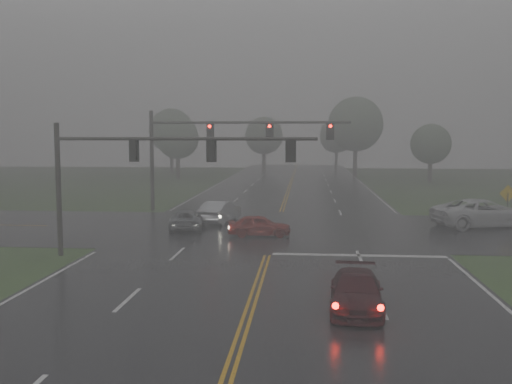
# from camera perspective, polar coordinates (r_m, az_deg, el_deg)

# --- Properties ---
(ground) EXTENTS (180.00, 180.00, 0.00)m
(ground) POSITION_cam_1_polar(r_m,az_deg,el_deg) (14.92, -2.72, -17.73)
(ground) COLOR #2F4B20
(ground) RESTS_ON ground
(main_road) EXTENTS (18.00, 160.00, 0.02)m
(main_road) POSITION_cam_1_polar(r_m,az_deg,el_deg) (34.13, 1.82, -4.30)
(main_road) COLOR black
(main_road) RESTS_ON ground
(cross_street) EXTENTS (120.00, 14.00, 0.02)m
(cross_street) POSITION_cam_1_polar(r_m,az_deg,el_deg) (36.10, 2.00, -3.75)
(cross_street) COLOR black
(cross_street) RESTS_ON ground
(stop_bar) EXTENTS (8.50, 0.50, 0.01)m
(stop_bar) POSITION_cam_1_polar(r_m,az_deg,el_deg) (28.70, 10.24, -6.31)
(stop_bar) COLOR silver
(stop_bar) RESTS_ON ground
(sedan_maroon) EXTENTS (2.02, 4.41, 1.25)m
(sedan_maroon) POSITION_cam_1_polar(r_m,az_deg,el_deg) (20.11, 9.96, -11.53)
(sedan_maroon) COLOR black
(sedan_maroon) RESTS_ON ground
(sedan_red) EXTENTS (3.77, 1.69, 1.26)m
(sedan_red) POSITION_cam_1_polar(r_m,az_deg,el_deg) (33.63, 0.34, -4.45)
(sedan_red) COLOR maroon
(sedan_red) RESTS_ON ground
(sedan_silver) EXTENTS (2.48, 4.71, 1.48)m
(sedan_silver) POSITION_cam_1_polar(r_m,az_deg,el_deg) (38.91, -3.61, -3.07)
(sedan_silver) COLOR #ABAEB3
(sedan_silver) RESTS_ON ground
(car_grey) EXTENTS (2.63, 4.60, 1.21)m
(car_grey) POSITION_cam_1_polar(r_m,az_deg,el_deg) (36.43, -6.92, -3.70)
(car_grey) COLOR slate
(car_grey) RESTS_ON ground
(pickup_white) EXTENTS (7.06, 4.60, 1.81)m
(pickup_white) POSITION_cam_1_polar(r_m,az_deg,el_deg) (39.68, 21.76, -3.30)
(pickup_white) COLOR silver
(pickup_white) RESTS_ON ground
(signal_gantry_near) EXTENTS (12.73, 0.29, 6.53)m
(signal_gantry_near) POSITION_cam_1_polar(r_m,az_deg,el_deg) (28.03, -11.78, 2.90)
(signal_gantry_near) COLOR black
(signal_gantry_near) RESTS_ON ground
(signal_gantry_far) EXTENTS (15.58, 0.40, 7.83)m
(signal_gantry_far) POSITION_cam_1_polar(r_m,az_deg,el_deg) (44.44, -4.26, 5.20)
(signal_gantry_far) COLOR black
(signal_gantry_far) RESTS_ON ground
(sign_diamond_east) EXTENTS (1.12, 0.26, 2.72)m
(sign_diamond_east) POSITION_cam_1_polar(r_m,az_deg,el_deg) (40.46, 23.87, -0.59)
(sign_diamond_east) COLOR black
(sign_diamond_east) RESTS_ON ground
(tree_nw_a) EXTENTS (5.76, 5.76, 8.46)m
(tree_nw_a) POSITION_cam_1_polar(r_m,az_deg,el_deg) (78.05, -7.85, 5.39)
(tree_nw_a) COLOR #382B24
(tree_nw_a) RESTS_ON ground
(tree_ne_a) EXTENTS (7.72, 7.72, 11.33)m
(tree_ne_a) POSITION_cam_1_polar(r_m,az_deg,el_deg) (82.05, 9.95, 6.69)
(tree_ne_a) COLOR #382B24
(tree_ne_a) RESTS_ON ground
(tree_n_mid) EXTENTS (6.05, 6.05, 8.88)m
(tree_n_mid) POSITION_cam_1_polar(r_m,az_deg,el_deg) (91.78, 0.80, 5.65)
(tree_n_mid) COLOR #382B24
(tree_n_mid) RESTS_ON ground
(tree_e_near) EXTENTS (5.00, 5.00, 7.34)m
(tree_e_near) POSITION_cam_1_polar(r_m,az_deg,el_deg) (74.43, 17.07, 4.60)
(tree_e_near) COLOR #382B24
(tree_e_near) RESTS_ON ground
(tree_nw_b) EXTENTS (6.82, 6.82, 10.02)m
(tree_nw_b) POSITION_cam_1_polar(r_m,az_deg,el_deg) (88.77, -8.46, 6.08)
(tree_nw_b) COLOR #382B24
(tree_nw_b) RESTS_ON ground
(tree_n_far) EXTENTS (5.98, 5.98, 8.79)m
(tree_n_far) POSITION_cam_1_polar(r_m,az_deg,el_deg) (101.63, 8.06, 5.57)
(tree_n_far) COLOR #382B24
(tree_n_far) RESTS_ON ground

